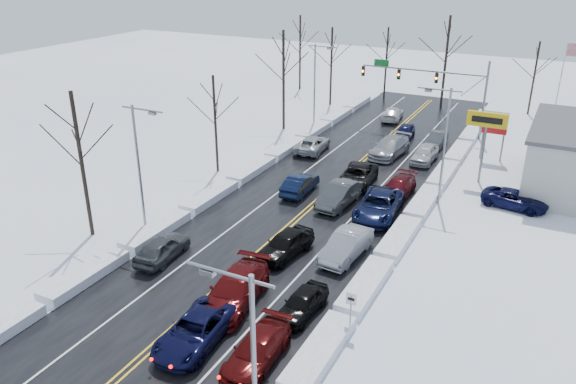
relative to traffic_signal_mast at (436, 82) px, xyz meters
The scene contains 42 objects.
ground 28.73m from the traffic_signal_mast, 97.02° to the right, with size 160.00×160.00×0.00m, color white.
road_surface 26.78m from the traffic_signal_mast, 97.55° to the right, with size 14.00×84.00×0.01m, color black.
snow_bank_left 28.77m from the traffic_signal_mast, 113.03° to the right, with size 1.54×72.00×0.62m, color white.
snow_bank_right 26.88m from the traffic_signal_mast, 80.92° to the right, with size 1.54×72.00×0.62m, color white.
traffic_signal_mast is the anchor object (origin of this frame).
tires_plus_sign 13.92m from the traffic_signal_mast, 59.54° to the right, with size 3.20×0.34×6.00m.
used_vehicles_sign 9.50m from the traffic_signal_mast, 40.34° to the right, with size 2.20×0.22×4.65m.
speed_limit_sign 36.51m from the traffic_signal_mast, 82.48° to the right, with size 0.55×0.09×2.35m.
flagpole 11.90m from the traffic_signal_mast, ahead, with size 1.87×1.20×10.00m.
streetlight_se 46.25m from the traffic_signal_mast, 83.98° to the right, with size 3.20×0.25×9.00m.
streetlight_ne 18.63m from the traffic_signal_mast, 74.91° to the right, with size 3.20×0.25×9.00m.
streetlight_sw 34.08m from the traffic_signal_mast, 110.16° to the right, with size 3.20×0.25×9.00m.
streetlight_nw 12.40m from the traffic_signal_mast, 161.23° to the right, with size 3.20×0.25×9.00m.
tree_left_b 37.16m from the traffic_signal_mast, 113.74° to the right, with size 4.00×4.00×10.00m.
tree_left_c 24.38m from the traffic_signal_mast, 124.90° to the right, with size 3.40×3.40×8.50m.
tree_left_d 15.93m from the traffic_signal_mast, 157.76° to the right, with size 4.20×4.20×10.50m.
tree_left_e 15.51m from the traffic_signal_mast, 157.13° to the left, with size 3.80×3.80×9.50m.
tree_far_a 24.63m from the traffic_signal_mast, 150.75° to the left, with size 4.00×4.00×10.00m.
tree_far_b 16.10m from the traffic_signal_mast, 125.98° to the left, with size 3.60×3.60×9.00m.
tree_far_c 11.32m from the traffic_signal_mast, 97.48° to the left, with size 4.40×4.40×11.00m.
tree_far_d 15.16m from the traffic_signal_mast, 55.64° to the left, with size 3.40×3.40×8.50m.
queued_car_2 40.71m from the traffic_signal_mast, 92.46° to the right, with size 2.47×5.35×1.49m, color black.
queued_car_3 36.96m from the traffic_signal_mast, 92.86° to the right, with size 2.41×5.93×1.72m, color #500A0B.
queued_car_4 31.03m from the traffic_signal_mast, 93.36° to the right, with size 1.88×4.68×1.60m, color black.
queued_car_5 22.50m from the traffic_signal_mast, 94.42° to the right, with size 1.79×5.14×1.69m, color #3A3C3F.
queued_car_6 18.21m from the traffic_signal_mast, 96.25° to the right, with size 2.57×5.58×1.55m, color black.
queued_car_7 10.78m from the traffic_signal_mast, 100.54° to the right, with size 2.38×5.85×1.70m, color #919398.
queued_car_8 6.71m from the traffic_signal_mast, 119.05° to the right, with size 1.71×4.25×1.45m, color black.
queued_car_11 40.56m from the traffic_signal_mast, 87.60° to the right, with size 1.96×4.81×1.40m, color #450909.
queued_car_12 36.16m from the traffic_signal_mast, 86.96° to the right, with size 1.60×3.97×1.35m, color black.
queued_car_13 29.50m from the traffic_signal_mast, 86.58° to the right, with size 1.74×4.98×1.64m, color #919398.
queued_car_14 22.97m from the traffic_signal_mast, 85.86° to the right, with size 2.83×6.14×1.71m, color #0B1133.
queued_car_15 18.93m from the traffic_signal_mast, 84.23° to the right, with size 2.00×4.92×1.43m, color #46090E.
queued_car_16 10.90m from the traffic_signal_mast, 79.62° to the right, with size 1.83×4.56×1.55m, color #B9B9BB.
queued_car_17 7.11m from the traffic_signal_mast, 69.05° to the right, with size 1.46×4.19×1.38m, color #434649.
oncoming_car_0 22.37m from the traffic_signal_mast, 104.34° to the right, with size 1.60×4.58×1.51m, color black.
oncoming_car_1 15.31m from the traffic_signal_mast, 127.70° to the right, with size 2.40×5.21×1.45m, color #A1A4A9.
oncoming_car_2 8.05m from the traffic_signal_mast, 150.82° to the left, with size 2.02×4.97×1.44m, color silver.
oncoming_car_3 35.85m from the traffic_signal_mast, 103.93° to the right, with size 1.80×4.48×1.53m, color #3B3E40.
parked_car_0 19.94m from the traffic_signal_mast, 57.27° to the right, with size 2.23×4.84×1.34m, color black.
parked_car_1 19.63m from the traffic_signal_mast, 43.28° to the right, with size 2.41×5.92×1.72m, color #3D4041.
parked_car_2 13.90m from the traffic_signal_mast, 24.94° to the right, with size 1.87×4.65×1.59m, color #404245.
Camera 1 is at (16.10, -30.43, 18.02)m, focal length 35.00 mm.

